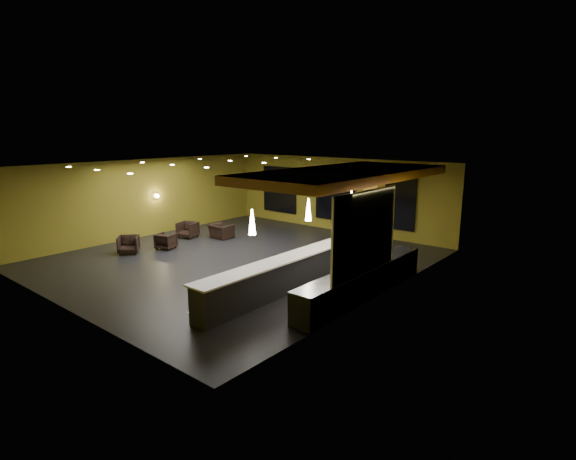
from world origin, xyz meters
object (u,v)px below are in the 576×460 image
Objects in this scene: column at (373,211)px; staff_b at (377,247)px; bar_stool_4 at (335,246)px; armchair_d at (221,231)px; armchair_a at (129,245)px; bar_stool_1 at (240,278)px; pendant_0 at (252,222)px; bar_stool_3 at (308,255)px; bar_counter at (298,271)px; pendant_1 at (308,210)px; bar_stool_2 at (278,265)px; armchair_b at (166,241)px; staff_c at (380,250)px; pendant_2 at (351,200)px; armchair_c at (188,230)px; staff_a at (360,246)px; bar_stool_0 at (194,297)px.

column is 2.03m from staff_b.
armchair_d is at bearing -174.77° from bar_stool_4.
bar_stool_1 reaches higher than armchair_a.
bar_stool_3 is (-0.92, 3.73, -1.88)m from pendant_0.
bar_counter is 10.27× the size of armchair_a.
column is 4.14m from pendant_1.
armchair_d is (-6.65, 2.30, -2.04)m from pendant_1.
armchair_d is 1.25× the size of bar_stool_1.
bar_stool_2 is (-1.86, -3.12, -0.28)m from staff_b.
bar_counter is 11.43× the size of pendant_1.
column is 8.43m from armchair_b.
armchair_d is at bearing 161.35° from staff_c.
column is 5.00× the size of pendant_0.
pendant_2 is 0.90× the size of armchair_a.
column is 4.70× the size of bar_stool_4.
pendant_1 reaches higher than bar_stool_4.
pendant_0 is at bearing -90.00° from bar_counter.
staff_c is 1.97× the size of bar_stool_2.
pendant_0 is 0.94× the size of bar_stool_4.
pendant_2 is at bearing 90.00° from pendant_0.
pendant_2 is 2.45m from bar_stool_3.
staff_b is 9.01m from armchair_c.
armchair_c reaches higher than armchair_b.
staff_c is (0.32, -0.41, 0.01)m from staff_b.
armchair_c is (-7.88, 1.90, -0.14)m from bar_counter.
pendant_0 is at bearing -76.12° from bar_stool_3.
pendant_1 reaches higher than armchair_c.
staff_c is at bearing 62.64° from bar_stool_1.
pendant_0 is at bearing -42.40° from armchair_c.
staff_a is 1.85m from bar_stool_3.
armchair_b is at bearing 83.73° from armchair_d.
staff_b is (0.52, 0.28, 0.02)m from staff_a.
armchair_a is 8.10m from bar_stool_4.
bar_stool_0 reaches higher than armchair_c.
pendant_1 is at bearing -139.36° from staff_c.
bar_stool_0 is at bearing -96.93° from pendant_2.
bar_stool_2 is (-1.34, -2.84, -0.26)m from staff_a.
staff_a is at bearing 64.65° from bar_stool_2.
staff_a reaches higher than bar_stool_4.
staff_b is 0.99× the size of staff_c.
bar_counter is 3.52m from pendant_2.
staff_a reaches higher than armchair_b.
staff_a is at bearing -19.37° from bar_stool_4.
armchair_c is (-8.91, -1.23, -0.45)m from staff_b.
armchair_b is (0.54, 1.36, -0.03)m from armchair_a.
staff_b is 2.42m from bar_stool_3.
bar_stool_4 is (-0.86, 5.33, -1.87)m from pendant_0.
staff_c is 8.01m from armchair_d.
staff_a reaches higher than armchair_d.
staff_c reaches higher than staff_b.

